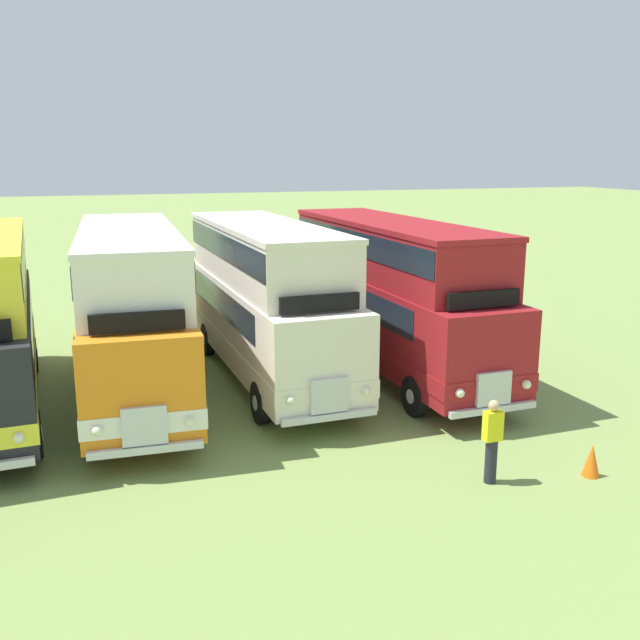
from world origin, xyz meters
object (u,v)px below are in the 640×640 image
(bus_seventh_in_row, at_px, (266,295))
(cone_mid_row, at_px, (592,460))
(marshal_person, at_px, (492,441))
(bus_eighth_in_row, at_px, (391,289))
(bus_sixth_in_row, at_px, (132,305))

(bus_seventh_in_row, distance_m, cone_mid_row, 9.89)
(bus_seventh_in_row, xyz_separation_m, cone_mid_row, (4.56, -8.51, -2.13))
(marshal_person, bearing_deg, bus_eighth_in_row, 80.51)
(bus_sixth_in_row, relative_size, marshal_person, 6.28)
(bus_sixth_in_row, xyz_separation_m, bus_seventh_in_row, (3.75, 0.18, -0.00))
(cone_mid_row, bearing_deg, bus_sixth_in_row, 134.93)
(bus_seventh_in_row, bearing_deg, bus_sixth_in_row, -177.22)
(bus_seventh_in_row, relative_size, bus_eighth_in_row, 0.92)
(bus_seventh_in_row, relative_size, cone_mid_row, 14.80)
(bus_sixth_in_row, height_order, bus_seventh_in_row, same)
(bus_eighth_in_row, bearing_deg, bus_seventh_in_row, 174.74)
(bus_seventh_in_row, relative_size, marshal_person, 5.83)
(bus_eighth_in_row, distance_m, marshal_person, 8.02)
(bus_sixth_in_row, xyz_separation_m, bus_eighth_in_row, (7.51, -0.16, 0.00))
(marshal_person, bearing_deg, bus_seventh_in_row, 106.92)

